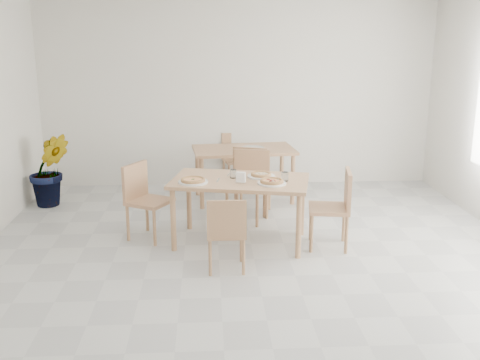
{
  "coord_description": "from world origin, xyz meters",
  "views": [
    {
      "loc": [
        -0.47,
        -5.11,
        2.37
      ],
      "look_at": [
        -0.12,
        0.94,
        0.74
      ],
      "focal_mm": 42.0,
      "sensor_mm": 36.0,
      "label": 1
    }
  ],
  "objects": [
    {
      "name": "pizza_pepperoni",
      "position": [
        0.21,
        0.73,
        0.78
      ],
      "size": [
        0.33,
        0.33,
        0.03
      ],
      "rotation": [
        0.0,
        0.0,
        -0.37
      ],
      "color": "tan",
      "rests_on": "plate_pepperoni"
    },
    {
      "name": "chair_back_n",
      "position": [
        -0.04,
        3.43,
        0.47
      ],
      "size": [
        0.48,
        0.48,
        0.82
      ],
      "rotation": [
        0.0,
        0.0,
        0.2
      ],
      "color": "tan",
      "rests_on": "ground"
    },
    {
      "name": "plate_mushroom",
      "position": [
        0.12,
        1.03,
        0.76
      ],
      "size": [
        0.31,
        0.31,
        0.02
      ],
      "primitive_type": "cylinder",
      "color": "white",
      "rests_on": "main_table"
    },
    {
      "name": "main_table",
      "position": [
        -0.12,
        0.94,
        0.67
      ],
      "size": [
        1.66,
        1.15,
        0.75
      ],
      "rotation": [
        0.0,
        0.0,
        -0.21
      ],
      "color": "tan",
      "rests_on": "ground"
    },
    {
      "name": "plate_empty",
      "position": [
        0.15,
        2.6,
        0.76
      ],
      "size": [
        0.33,
        0.33,
        0.02
      ],
      "primitive_type": "cylinder",
      "color": "white",
      "rests_on": "second_table"
    },
    {
      "name": "napkin_holder",
      "position": [
        -0.12,
        0.78,
        0.81
      ],
      "size": [
        0.12,
        0.08,
        0.12
      ],
      "rotation": [
        0.0,
        0.0,
        -0.29
      ],
      "color": "silver",
      "rests_on": "main_table"
    },
    {
      "name": "pizza_margherita",
      "position": [
        -0.64,
        0.83,
        0.78
      ],
      "size": [
        0.33,
        0.33,
        0.03
      ],
      "rotation": [
        0.0,
        0.0,
        0.25
      ],
      "color": "tan",
      "rests_on": "plate_margherita"
    },
    {
      "name": "fork_b",
      "position": [
        -0.37,
        0.91,
        0.75
      ],
      "size": [
        0.05,
        0.18,
        0.01
      ],
      "primitive_type": "cube",
      "rotation": [
        0.0,
        0.0,
        -0.18
      ],
      "color": "silver",
      "rests_on": "main_table"
    },
    {
      "name": "potted_plant",
      "position": [
        -2.65,
        2.51,
        0.51
      ],
      "size": [
        0.68,
        0.62,
        1.01
      ],
      "primitive_type": "imported",
      "rotation": [
        0.0,
        0.0,
        0.37
      ],
      "color": "#1D5B1B",
      "rests_on": "ground"
    },
    {
      "name": "plate_margherita",
      "position": [
        -0.64,
        0.83,
        0.76
      ],
      "size": [
        0.33,
        0.33,
        0.02
      ],
      "primitive_type": "cylinder",
      "color": "white",
      "rests_on": "main_table"
    },
    {
      "name": "chair_east",
      "position": [
        0.94,
        0.74,
        0.51
      ],
      "size": [
        0.5,
        0.5,
        0.89
      ],
      "rotation": [
        0.0,
        0.0,
        -1.73
      ],
      "color": "tan",
      "rests_on": "ground"
    },
    {
      "name": "tumbler_a",
      "position": [
        0.37,
        0.84,
        0.8
      ],
      "size": [
        0.08,
        0.08,
        0.1
      ],
      "primitive_type": "cylinder",
      "color": "white",
      "rests_on": "main_table"
    },
    {
      "name": "chair_back_s",
      "position": [
        0.1,
        1.9,
        0.53
      ],
      "size": [
        0.53,
        0.53,
        0.91
      ],
      "rotation": [
        0.0,
        0.0,
        2.95
      ],
      "color": "tan",
      "rests_on": "ground"
    },
    {
      "name": "chair_north",
      "position": [
        0.03,
        1.77,
        0.53
      ],
      "size": [
        0.58,
        0.58,
        0.92
      ],
      "rotation": [
        0.0,
        0.0,
        -0.33
      ],
      "color": "tan",
      "rests_on": "ground"
    },
    {
      "name": "chair_south",
      "position": [
        -0.3,
        0.14,
        0.45
      ],
      "size": [
        0.39,
        0.39,
        0.78
      ],
      "rotation": [
        0.0,
        0.0,
        3.15
      ],
      "color": "tan",
      "rests_on": "ground"
    },
    {
      "name": "chair_west",
      "position": [
        -1.23,
        1.18,
        0.51
      ],
      "size": [
        0.6,
        0.6,
        0.88
      ],
      "rotation": [
        0.0,
        0.0,
        1.04
      ],
      "color": "tan",
      "rests_on": "ground"
    },
    {
      "name": "fork_a",
      "position": [
        -0.23,
        1.17,
        0.75
      ],
      "size": [
        0.07,
        0.18,
        0.01
      ],
      "primitive_type": "cube",
      "rotation": [
        0.0,
        0.0,
        -0.29
      ],
      "color": "silver",
      "rests_on": "main_table"
    },
    {
      "name": "tumbler_b",
      "position": [
        -0.2,
        1.01,
        0.8
      ],
      "size": [
        0.07,
        0.07,
        0.1
      ],
      "primitive_type": "cylinder",
      "color": "white",
      "rests_on": "main_table"
    },
    {
      "name": "plate_pepperoni",
      "position": [
        0.21,
        0.73,
        0.76
      ],
      "size": [
        0.31,
        0.31,
        0.02
      ],
      "primitive_type": "cylinder",
      "color": "white",
      "rests_on": "main_table"
    },
    {
      "name": "second_table",
      "position": [
        0.03,
        2.62,
        0.66
      ],
      "size": [
        1.48,
        0.94,
        0.75
      ],
      "rotation": [
        0.0,
        0.0,
        0.1
      ],
      "color": "tan",
      "rests_on": "ground"
    },
    {
      "name": "pizza_mushroom",
      "position": [
        0.12,
        1.03,
        0.78
      ],
      "size": [
        0.29,
        0.29,
        0.03
      ],
      "rotation": [
        0.0,
        0.0,
        0.29
      ],
      "color": "tan",
      "rests_on": "plate_mushroom"
    }
  ]
}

